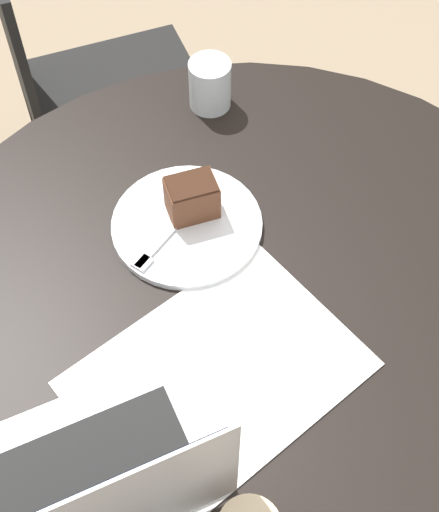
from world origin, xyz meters
TOP-DOWN VIEW (x-y plane):
  - ground_plane at (0.00, 0.00)m, footprint 12.00×12.00m
  - dining_table at (0.00, 0.00)m, footprint 1.13×1.13m
  - chair at (0.06, -0.82)m, footprint 0.42×0.42m
  - paper_document at (0.08, 0.06)m, footprint 0.45×0.38m
  - plate at (0.04, -0.19)m, footprint 0.24×0.24m
  - cake_slice at (0.02, -0.21)m, footprint 0.08×0.06m
  - fork at (0.08, -0.18)m, footprint 0.15×0.11m
  - water_glass at (-0.10, -0.44)m, footprint 0.08×0.08m
  - laptop at (0.30, 0.16)m, footprint 0.36×0.23m

SIDE VIEW (x-z plane):
  - ground_plane at x=0.00m, z-range 0.00..0.00m
  - chair at x=0.06m, z-range 0.02..0.93m
  - dining_table at x=0.00m, z-range 0.23..0.98m
  - paper_document at x=0.08m, z-range 0.75..0.75m
  - plate at x=0.04m, z-range 0.75..0.76m
  - fork at x=0.08m, z-range 0.76..0.76m
  - laptop at x=0.30m, z-range 0.67..0.91m
  - water_glass at x=-0.10m, z-range 0.75..0.84m
  - cake_slice at x=0.02m, z-range 0.76..0.83m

